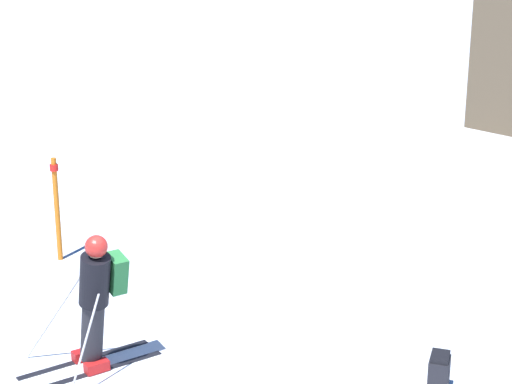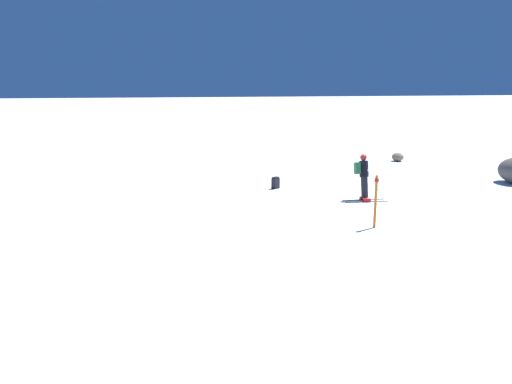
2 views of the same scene
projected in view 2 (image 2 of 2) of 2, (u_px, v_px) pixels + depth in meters
The scene contains 5 objects.
ground_plane at pixel (352, 195), 20.04m from camera, with size 300.00×300.00×0.00m, color white.
skier at pixel (363, 175), 18.97m from camera, with size 1.28×1.70×1.79m.
spare_backpack at pixel (276, 183), 21.18m from camera, with size 0.35×0.37×0.50m.
exposed_boulder_0 at pixel (398, 157), 28.66m from camera, with size 0.75×0.64×0.49m, color #7A664C.
trail_marker at pixel (376, 199), 15.26m from camera, with size 0.13×0.13×1.65m.
Camera 2 is at (-18.05, 8.48, 4.36)m, focal length 35.00 mm.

